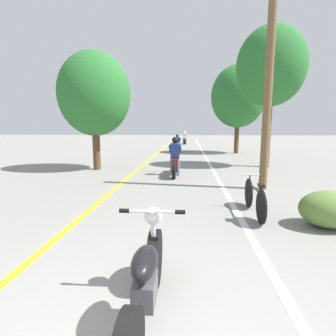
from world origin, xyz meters
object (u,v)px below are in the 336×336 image
(utility_pole, at_px, (269,76))
(motorcycle_rider_far, at_px, (185,139))
(bicycle_parked, at_px, (254,198))
(roadside_tree_right_far, at_px, (238,96))
(roadside_tree_right_near, at_px, (271,67))
(roadside_tree_left, at_px, (94,94))
(motorcycle_rider_lead, at_px, (175,161))
(motorcycle_foreground, at_px, (146,282))
(motorcycle_rider_mid, at_px, (177,145))

(utility_pole, distance_m, motorcycle_rider_far, 21.33)
(bicycle_parked, bearing_deg, roadside_tree_right_far, 81.56)
(utility_pole, relative_size, roadside_tree_right_near, 1.02)
(bicycle_parked, bearing_deg, roadside_tree_left, 133.81)
(roadside_tree_right_far, xyz_separation_m, motorcycle_rider_lead, (-3.96, -9.06, -3.41))
(motorcycle_rider_lead, distance_m, bicycle_parked, 4.94)
(motorcycle_rider_lead, bearing_deg, utility_pole, -36.67)
(utility_pole, height_order, motorcycle_rider_lead, utility_pole)
(roadside_tree_right_far, distance_m, bicycle_parked, 14.22)
(motorcycle_rider_lead, height_order, bicycle_parked, motorcycle_rider_lead)
(roadside_tree_right_near, distance_m, motorcycle_rider_far, 17.29)
(roadside_tree_left, bearing_deg, bicycle_parked, -46.19)
(roadside_tree_right_near, xyz_separation_m, motorcycle_rider_far, (-4.08, 16.32, -4.00))
(motorcycle_rider_lead, bearing_deg, roadside_tree_left, 161.81)
(roadside_tree_right_far, height_order, bicycle_parked, roadside_tree_right_far)
(motorcycle_foreground, distance_m, motorcycle_rider_lead, 7.87)
(motorcycle_rider_far, distance_m, bicycle_parked, 23.51)
(motorcycle_foreground, distance_m, motorcycle_rider_mid, 17.44)
(utility_pole, distance_m, motorcycle_rider_mid, 12.38)
(motorcycle_foreground, bearing_deg, motorcycle_rider_mid, 91.47)
(roadside_tree_right_far, height_order, motorcycle_rider_lead, roadside_tree_right_far)
(roadside_tree_left, bearing_deg, motorcycle_rider_lead, -18.19)
(motorcycle_foreground, xyz_separation_m, motorcycle_rider_mid, (-0.45, 17.44, 0.07))
(utility_pole, height_order, bicycle_parked, utility_pole)
(motorcycle_foreground, distance_m, motorcycle_rider_far, 26.77)
(roadside_tree_right_far, relative_size, motorcycle_foreground, 2.98)
(roadside_tree_left, xyz_separation_m, motorcycle_rider_mid, (3.21, 8.41, -2.75))
(motorcycle_rider_mid, bearing_deg, bicycle_parked, -80.90)
(roadside_tree_right_near, distance_m, roadside_tree_right_far, 6.51)
(roadside_tree_right_near, height_order, roadside_tree_left, roadside_tree_right_near)
(motorcycle_rider_mid, bearing_deg, motorcycle_rider_far, 87.32)
(motorcycle_foreground, relative_size, motorcycle_rider_lead, 0.98)
(roadside_tree_left, distance_m, motorcycle_rider_far, 18.31)
(motorcycle_rider_far, xyz_separation_m, bicycle_parked, (1.82, -23.44, -0.18))
(bicycle_parked, bearing_deg, motorcycle_rider_far, 94.45)
(motorcycle_rider_far, bearing_deg, utility_pole, -82.72)
(motorcycle_rider_far, bearing_deg, motorcycle_rider_lead, -90.34)
(roadside_tree_right_far, height_order, roadside_tree_left, roadside_tree_right_far)
(utility_pole, distance_m, motorcycle_foreground, 7.00)
(motorcycle_rider_lead, distance_m, motorcycle_rider_mid, 9.57)
(motorcycle_rider_mid, distance_m, motorcycle_rider_far, 9.34)
(roadside_tree_right_near, relative_size, motorcycle_foreground, 3.08)
(roadside_tree_right_far, distance_m, roadside_tree_left, 10.91)
(roadside_tree_right_far, relative_size, roadside_tree_left, 1.22)
(roadside_tree_right_far, xyz_separation_m, roadside_tree_left, (-7.49, -7.90, -0.73))
(motorcycle_rider_mid, bearing_deg, motorcycle_rider_lead, -88.07)
(motorcycle_rider_lead, bearing_deg, motorcycle_foreground, -89.09)
(roadside_tree_right_near, relative_size, motorcycle_rider_mid, 3.08)
(roadside_tree_right_far, distance_m, motorcycle_rider_mid, 5.53)
(roadside_tree_left, relative_size, bicycle_parked, 2.86)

